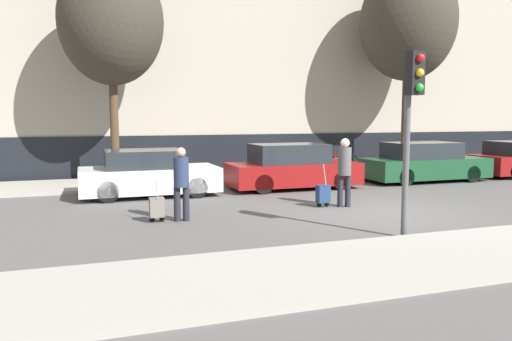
% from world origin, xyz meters
% --- Properties ---
extents(ground_plane, '(80.00, 80.00, 0.00)m').
position_xyz_m(ground_plane, '(0.00, 0.00, 0.00)').
color(ground_plane, '#565451').
extents(sidewalk_near, '(28.00, 2.50, 0.12)m').
position_xyz_m(sidewalk_near, '(0.00, -3.75, 0.06)').
color(sidewalk_near, '#A39E93').
rests_on(sidewalk_near, ground_plane).
extents(sidewalk_far, '(28.00, 3.00, 0.12)m').
position_xyz_m(sidewalk_far, '(0.00, 7.00, 0.06)').
color(sidewalk_far, '#A39E93').
rests_on(sidewalk_far, ground_plane).
extents(building_facade, '(28.00, 2.51, 10.52)m').
position_xyz_m(building_facade, '(0.00, 10.43, 5.25)').
color(building_facade, '#A89E8C').
rests_on(building_facade, ground_plane).
extents(parked_car_0, '(3.99, 1.88, 1.37)m').
position_xyz_m(parked_car_0, '(-5.07, 4.53, 0.64)').
color(parked_car_0, silver).
rests_on(parked_car_0, ground_plane).
extents(parked_car_1, '(4.24, 1.75, 1.46)m').
position_xyz_m(parked_car_1, '(-0.48, 4.50, 0.67)').
color(parked_car_1, maroon).
rests_on(parked_car_1, ground_plane).
extents(parked_car_2, '(4.54, 1.79, 1.41)m').
position_xyz_m(parked_car_2, '(4.75, 4.61, 0.66)').
color(parked_car_2, '#194728').
rests_on(parked_car_2, ground_plane).
extents(pedestrian_left, '(0.35, 0.34, 1.66)m').
position_xyz_m(pedestrian_left, '(-4.81, 0.69, 0.94)').
color(pedestrian_left, '#23232D').
rests_on(pedestrian_left, ground_plane).
extents(trolley_left, '(0.34, 0.29, 1.09)m').
position_xyz_m(trolley_left, '(-5.36, 0.74, 0.33)').
color(trolley_left, slate).
rests_on(trolley_left, ground_plane).
extents(pedestrian_right, '(0.34, 0.34, 1.78)m').
position_xyz_m(pedestrian_right, '(-0.50, 1.04, 1.02)').
color(pedestrian_right, '#23232D').
rests_on(pedestrian_right, ground_plane).
extents(trolley_right, '(0.34, 0.29, 1.12)m').
position_xyz_m(trolley_right, '(-1.03, 1.19, 0.35)').
color(trolley_right, navy).
rests_on(trolley_right, ground_plane).
extents(traffic_light, '(0.28, 0.47, 3.54)m').
position_xyz_m(traffic_light, '(-1.01, -2.36, 2.53)').
color(traffic_light, '#515154').
rests_on(traffic_light, ground_plane).
extents(parked_bicycle, '(1.77, 0.06, 0.96)m').
position_xyz_m(parked_bicycle, '(2.69, 7.11, 0.49)').
color(parked_bicycle, black).
rests_on(parked_bicycle, sidewalk_far).
extents(bare_tree_near_crossing, '(3.81, 3.81, 8.30)m').
position_xyz_m(bare_tree_near_crossing, '(5.60, 7.02, 6.07)').
color(bare_tree_near_crossing, '#4C3826').
rests_on(bare_tree_near_crossing, sidewalk_far).
extents(bare_tree_down_street, '(3.37, 3.37, 7.35)m').
position_xyz_m(bare_tree_down_street, '(-5.85, 6.92, 5.39)').
color(bare_tree_down_street, '#4C3826').
rests_on(bare_tree_down_street, sidewalk_far).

